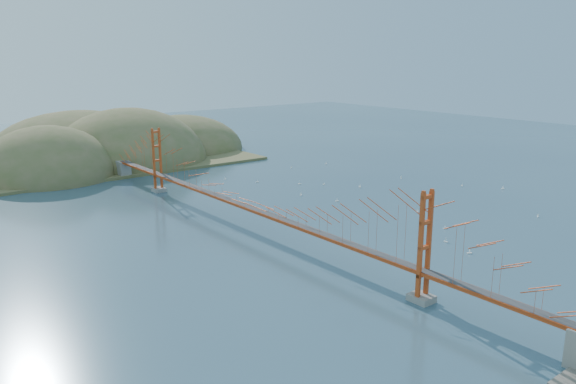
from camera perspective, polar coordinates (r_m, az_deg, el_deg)
ground at (r=80.32m, az=-3.62°, el=-3.95°), size 320.00×320.00×0.00m
bridge at (r=78.62m, az=-3.77°, el=0.95°), size 2.20×94.40×12.00m
far_headlands at (r=141.32m, az=-18.97°, el=3.09°), size 84.00×58.00×25.00m
sailboat_13 at (r=95.04m, az=24.04°, el=-2.24°), size 0.61×0.61×0.64m
sailboat_9 at (r=112.25m, az=17.28°, el=0.66°), size 0.46×0.50×0.56m
sailboat_1 at (r=96.24m, az=5.01°, el=-0.87°), size 0.68×0.68×0.73m
sailboat_2 at (r=84.05m, az=15.65°, el=-3.53°), size 0.61×0.61×0.65m
sailboat_7 at (r=108.47m, az=3.67°, el=0.83°), size 0.55×0.46×0.63m
sailboat_17 at (r=129.09m, az=3.88°, el=2.92°), size 0.57×0.55×0.64m
sailboat_14 at (r=91.78m, az=13.01°, el=-1.92°), size 0.53×0.57×0.64m
sailboat_3 at (r=99.95m, az=1.33°, el=-0.27°), size 0.64×0.64×0.68m
sailboat_16 at (r=110.29m, az=-3.14°, el=1.06°), size 0.65×0.65×0.70m
sailboat_5 at (r=106.90m, az=7.30°, el=0.56°), size 0.63×0.65×0.73m
sailboat_10 at (r=78.27m, az=15.73°, el=-4.82°), size 0.48×0.59×0.70m
sailboat_15 at (r=108.72m, az=1.17°, el=0.89°), size 0.69×0.69×0.73m
sailboat_11 at (r=112.16m, az=21.00°, el=0.36°), size 0.65×0.65×0.71m
sailboat_12 at (r=113.44m, az=-6.41°, el=1.34°), size 0.49×0.45×0.56m
sailboat_4 at (r=115.73m, az=11.41°, el=1.41°), size 0.65×0.65×0.68m
sailboat_8 at (r=124.02m, az=0.36°, el=2.50°), size 0.51×0.51×0.56m
sailboat_6 at (r=74.78m, az=17.96°, el=-5.86°), size 0.69×0.69×0.74m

